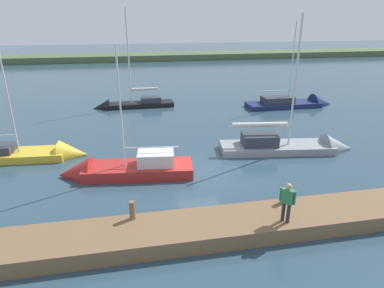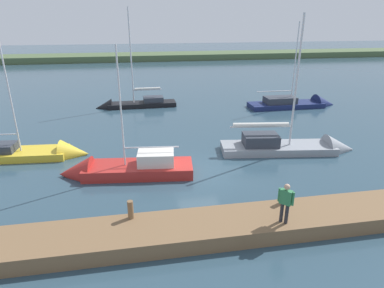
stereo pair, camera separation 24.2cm
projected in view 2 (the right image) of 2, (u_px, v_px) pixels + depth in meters
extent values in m
plane|color=#2D4756|center=(201.00, 172.00, 18.84)|extent=(200.00, 200.00, 0.00)
cube|color=#4C603D|center=(149.00, 60.00, 69.00)|extent=(180.00, 8.00, 2.40)
cube|color=brown|center=(229.00, 226.00, 13.38)|extent=(26.16, 2.23, 0.68)
cylinder|color=brown|center=(283.00, 197.00, 14.29)|extent=(0.24, 0.24, 0.62)
cylinder|color=brown|center=(131.00, 210.00, 13.20)|extent=(0.24, 0.24, 0.78)
cube|color=gray|center=(277.00, 150.00, 21.69)|extent=(7.57, 3.02, 0.82)
cone|color=gray|center=(339.00, 149.00, 21.85)|extent=(2.12, 2.29, 2.06)
cube|color=#333842|center=(261.00, 140.00, 21.36)|extent=(2.41, 1.79, 0.74)
cylinder|color=silver|center=(296.00, 83.00, 20.11)|extent=(0.13, 0.13, 8.07)
cylinder|color=silver|center=(261.00, 127.00, 21.04)|extent=(3.97, 0.63, 0.10)
cylinder|color=silver|center=(261.00, 125.00, 20.99)|extent=(3.60, 0.78, 0.31)
cube|color=navy|center=(285.00, 107.00, 32.38)|extent=(7.30, 2.27, 0.82)
cone|color=navy|center=(324.00, 105.00, 33.09)|extent=(2.01, 2.23, 2.21)
cube|color=#333842|center=(280.00, 100.00, 32.01)|extent=(3.00, 1.63, 0.61)
cylinder|color=silver|center=(295.00, 63.00, 30.95)|extent=(0.11, 0.11, 7.54)
cylinder|color=silver|center=(275.00, 91.00, 31.58)|extent=(3.60, 0.11, 0.09)
cube|color=black|center=(142.00, 106.00, 32.65)|extent=(6.62, 1.81, 0.81)
cone|color=black|center=(104.00, 108.00, 32.00)|extent=(1.57, 1.74, 1.72)
cube|color=#333842|center=(153.00, 99.00, 32.61)|extent=(1.94, 1.37, 0.52)
cylinder|color=silver|center=(131.00, 57.00, 30.78)|extent=(0.13, 0.13, 8.78)
cylinder|color=silver|center=(147.00, 90.00, 32.17)|extent=(2.78, 0.14, 0.11)
cylinder|color=silver|center=(147.00, 89.00, 32.12)|extent=(2.50, 0.24, 0.21)
cube|color=gold|center=(12.00, 157.00, 20.67)|extent=(6.87, 2.36, 0.78)
cone|color=gold|center=(75.00, 154.00, 21.06)|extent=(1.84, 2.02, 1.91)
cylinder|color=silver|center=(9.00, 94.00, 19.28)|extent=(0.09, 0.09, 7.26)
cube|color=#B22823|center=(139.00, 172.00, 18.50)|extent=(6.20, 2.64, 0.96)
cone|color=#B22823|center=(76.00, 174.00, 18.30)|extent=(1.99, 2.17, 1.98)
cube|color=silver|center=(156.00, 158.00, 18.25)|extent=(2.13, 1.54, 0.73)
cylinder|color=silver|center=(121.00, 108.00, 17.12)|extent=(0.09, 0.09, 6.48)
cylinder|color=silver|center=(152.00, 147.00, 18.00)|extent=(2.99, 0.41, 0.07)
cylinder|color=#28282D|center=(287.00, 214.00, 12.86)|extent=(0.14, 0.14, 0.85)
cylinder|color=#28282D|center=(282.00, 212.00, 12.97)|extent=(0.14, 0.14, 0.85)
cube|color=#337F4C|center=(286.00, 197.00, 12.65)|extent=(0.48, 0.48, 0.60)
sphere|color=tan|center=(287.00, 187.00, 12.49)|extent=(0.23, 0.23, 0.23)
cylinder|color=#337F4C|center=(293.00, 199.00, 12.49)|extent=(0.09, 0.09, 0.57)
cylinder|color=#337F4C|center=(279.00, 195.00, 12.80)|extent=(0.09, 0.09, 0.57)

